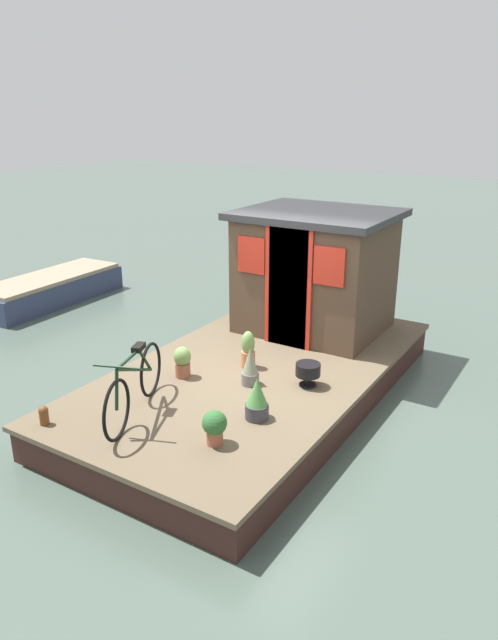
% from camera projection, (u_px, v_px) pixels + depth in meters
% --- Properties ---
extents(ground_plane, '(60.00, 60.00, 0.00)m').
position_uv_depth(ground_plane, '(257.00, 396.00, 7.84)').
color(ground_plane, '#47564C').
extents(houseboat_deck, '(5.59, 2.98, 0.46)m').
position_uv_depth(houseboat_deck, '(257.00, 381.00, 7.76)').
color(houseboat_deck, brown).
rests_on(houseboat_deck, ground_plane).
extents(houseboat_cabin, '(1.89, 2.20, 1.81)m').
position_uv_depth(houseboat_cabin, '(315.00, 271.00, 8.72)').
color(houseboat_cabin, '#4C3828').
rests_on(houseboat_cabin, houseboat_deck).
extents(bicycle, '(1.55, 0.70, 0.77)m').
position_uv_depth(bicycle, '(135.00, 385.00, 6.32)').
color(bicycle, black).
rests_on(bicycle, houseboat_deck).
extents(potted_plant_basil, '(0.19, 0.19, 0.50)m').
position_uv_depth(potted_plant_basil, '(248.00, 350.00, 7.56)').
color(potted_plant_basil, '#C6754C').
rests_on(potted_plant_basil, houseboat_deck).
extents(potted_plant_succulent, '(0.22, 0.22, 0.40)m').
position_uv_depth(potted_plant_succulent, '(183.00, 361.00, 7.29)').
color(potted_plant_succulent, '#935138').
rests_on(potted_plant_succulent, houseboat_deck).
extents(potted_plant_fern, '(0.26, 0.26, 0.48)m').
position_uv_depth(potted_plant_fern, '(257.00, 400.00, 6.29)').
color(potted_plant_fern, '#38383D').
rests_on(potted_plant_fern, houseboat_deck).
extents(potted_plant_thyme, '(0.22, 0.22, 0.48)m').
position_uv_depth(potted_plant_thyme, '(250.00, 367.00, 7.09)').
color(potted_plant_thyme, slate).
rests_on(potted_plant_thyme, houseboat_deck).
extents(potted_plant_ivy, '(0.25, 0.25, 0.37)m').
position_uv_depth(potted_plant_ivy, '(215.00, 426.00, 5.80)').
color(potted_plant_ivy, '#935138').
rests_on(potted_plant_ivy, houseboat_deck).
extents(charcoal_grill, '(0.31, 0.31, 0.29)m').
position_uv_depth(charcoal_grill, '(308.00, 371.00, 7.06)').
color(charcoal_grill, black).
rests_on(charcoal_grill, houseboat_deck).
extents(mooring_bollard, '(0.11, 0.11, 0.21)m').
position_uv_depth(mooring_bollard, '(44.00, 415.00, 6.20)').
color(mooring_bollard, brown).
rests_on(mooring_bollard, houseboat_deck).
extents(dinghy_boat, '(3.07, 1.18, 0.55)m').
position_uv_depth(dinghy_boat, '(50.00, 289.00, 11.66)').
color(dinghy_boat, '#2D3856').
rests_on(dinghy_boat, ground_plane).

